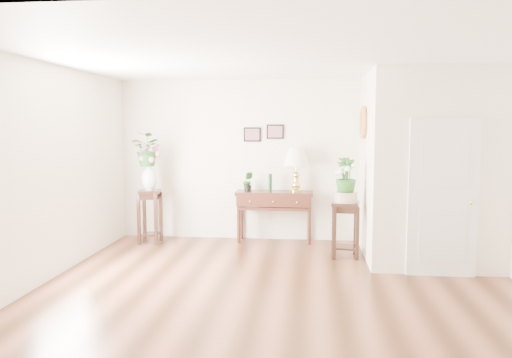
# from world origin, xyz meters

# --- Properties ---
(floor) EXTENTS (6.00, 5.50, 0.02)m
(floor) POSITION_xyz_m (0.00, 0.00, 0.00)
(floor) COLOR brown
(floor) RESTS_ON ground
(ceiling) EXTENTS (6.00, 5.50, 0.02)m
(ceiling) POSITION_xyz_m (0.00, 0.00, 2.80)
(ceiling) COLOR white
(ceiling) RESTS_ON ground
(wall_back) EXTENTS (6.00, 0.02, 2.80)m
(wall_back) POSITION_xyz_m (0.00, 2.75, 1.40)
(wall_back) COLOR white
(wall_back) RESTS_ON ground
(wall_front) EXTENTS (6.00, 0.02, 2.80)m
(wall_front) POSITION_xyz_m (0.00, -2.75, 1.40)
(wall_front) COLOR white
(wall_front) RESTS_ON ground
(wall_left) EXTENTS (0.02, 5.50, 2.80)m
(wall_left) POSITION_xyz_m (-3.00, 0.00, 1.40)
(wall_left) COLOR white
(wall_left) RESTS_ON ground
(partition) EXTENTS (1.80, 1.95, 2.80)m
(partition) POSITION_xyz_m (2.10, 1.77, 1.40)
(partition) COLOR white
(partition) RESTS_ON floor
(door) EXTENTS (0.90, 0.05, 2.10)m
(door) POSITION_xyz_m (2.10, 0.78, 1.05)
(door) COLOR silver
(door) RESTS_ON floor
(art_print_left) EXTENTS (0.30, 0.02, 0.25)m
(art_print_left) POSITION_xyz_m (-0.65, 2.73, 1.85)
(art_print_left) COLOR black
(art_print_left) RESTS_ON wall_back
(art_print_right) EXTENTS (0.30, 0.02, 0.25)m
(art_print_right) POSITION_xyz_m (-0.25, 2.73, 1.90)
(art_print_right) COLOR black
(art_print_right) RESTS_ON wall_back
(wall_ornament) EXTENTS (0.07, 0.51, 0.51)m
(wall_ornament) POSITION_xyz_m (1.16, 1.90, 2.05)
(wall_ornament) COLOR #C67C31
(wall_ornament) RESTS_ON partition
(console_table) EXTENTS (1.32, 0.45, 0.88)m
(console_table) POSITION_xyz_m (-0.25, 2.54, 0.44)
(console_table) COLOR #311C10
(console_table) RESTS_ON floor
(table_lamp) EXTENTS (0.44, 0.44, 0.77)m
(table_lamp) POSITION_xyz_m (0.12, 2.54, 1.23)
(table_lamp) COLOR #DDC957
(table_lamp) RESTS_ON console_table
(green_vase) EXTENTS (0.07, 0.07, 0.30)m
(green_vase) POSITION_xyz_m (-0.32, 2.54, 1.05)
(green_vase) COLOR #0D3519
(green_vase) RESTS_ON console_table
(potted_plant) EXTENTS (0.18, 0.14, 0.32)m
(potted_plant) POSITION_xyz_m (-0.71, 2.54, 1.04)
(potted_plant) COLOR #1F5319
(potted_plant) RESTS_ON console_table
(plant_stand_a) EXTENTS (0.42, 0.42, 0.91)m
(plant_stand_a) POSITION_xyz_m (-2.36, 2.22, 0.46)
(plant_stand_a) COLOR black
(plant_stand_a) RESTS_ON floor
(porcelain_vase) EXTENTS (0.35, 0.35, 0.46)m
(porcelain_vase) POSITION_xyz_m (-2.36, 2.22, 1.14)
(porcelain_vase) COLOR silver
(porcelain_vase) RESTS_ON plant_stand_a
(lily_arrangement) EXTENTS (0.66, 0.62, 0.58)m
(lily_arrangement) POSITION_xyz_m (-2.36, 2.22, 1.60)
(lily_arrangement) COLOR #1F5319
(lily_arrangement) RESTS_ON porcelain_vase
(plant_stand_b) EXTENTS (0.45, 0.45, 0.85)m
(plant_stand_b) POSITION_xyz_m (0.90, 1.64, 0.42)
(plant_stand_b) COLOR black
(plant_stand_b) RESTS_ON floor
(ceramic_bowl) EXTENTS (0.44, 0.44, 0.15)m
(ceramic_bowl) POSITION_xyz_m (0.90, 1.64, 0.93)
(ceramic_bowl) COLOR beige
(ceramic_bowl) RESTS_ON plant_stand_b
(narcissus) EXTENTS (0.39, 0.39, 0.56)m
(narcissus) POSITION_xyz_m (0.90, 1.64, 1.25)
(narcissus) COLOR #1F5319
(narcissus) RESTS_ON ceramic_bowl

